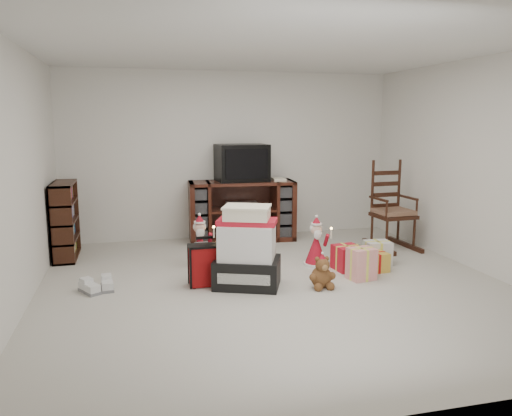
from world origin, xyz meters
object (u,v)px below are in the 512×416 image
(bookshelf, at_px, (65,222))
(gift_cluster, at_px, (360,258))
(rocking_chair, at_px, (391,217))
(sneaker_pair, at_px, (98,286))
(crt_television, at_px, (242,163))
(santa_figurine, at_px, (316,247))
(red_suitcase, at_px, (206,265))
(mrs_claus_figurine, at_px, (200,246))
(tv_stand, at_px, (242,211))
(gift_pile, at_px, (247,252))
(teddy_bear, at_px, (322,274))

(bookshelf, height_order, gift_cluster, bookshelf)
(rocking_chair, relative_size, sneaker_pair, 3.28)
(bookshelf, distance_m, gift_cluster, 3.79)
(sneaker_pair, xyz_separation_m, crt_television, (1.97, 1.92, 1.11))
(santa_figurine, bearing_deg, red_suitcase, -163.40)
(mrs_claus_figurine, bearing_deg, bookshelf, 153.98)
(tv_stand, bearing_deg, bookshelf, -166.92)
(bookshelf, bearing_deg, gift_pile, -39.80)
(santa_figurine, height_order, sneaker_pair, santa_figurine)
(bookshelf, bearing_deg, santa_figurine, -20.77)
(red_suitcase, xyz_separation_m, gift_cluster, (1.90, 0.17, -0.09))
(red_suitcase, xyz_separation_m, teddy_bear, (1.19, -0.37, -0.08))
(rocking_chair, bearing_deg, santa_figurine, -158.08)
(rocking_chair, bearing_deg, gift_cluster, -137.94)
(sneaker_pair, bearing_deg, crt_television, 23.29)
(tv_stand, height_order, rocking_chair, rocking_chair)
(gift_cluster, bearing_deg, red_suitcase, -174.98)
(red_suitcase, height_order, crt_television, crt_television)
(teddy_bear, distance_m, mrs_claus_figurine, 1.62)
(rocking_chair, distance_m, sneaker_pair, 4.05)
(teddy_bear, height_order, sneaker_pair, teddy_bear)
(gift_cluster, bearing_deg, sneaker_pair, -178.72)
(santa_figurine, relative_size, crt_television, 0.82)
(tv_stand, relative_size, gift_cluster, 1.73)
(gift_pile, relative_size, teddy_bear, 2.54)
(rocking_chair, bearing_deg, red_suitcase, -162.34)
(gift_pile, xyz_separation_m, crt_television, (0.42, 2.14, 0.78))
(bookshelf, height_order, santa_figurine, bookshelf)
(teddy_bear, xyz_separation_m, santa_figurine, (0.23, 0.79, 0.09))
(sneaker_pair, relative_size, gift_cluster, 0.42)
(santa_figurine, bearing_deg, rocking_chair, 25.18)
(gift_pile, bearing_deg, sneaker_pair, -166.33)
(rocking_chair, height_order, red_suitcase, rocking_chair)
(gift_cluster, height_order, crt_television, crt_television)
(teddy_bear, bearing_deg, gift_cluster, 36.90)
(tv_stand, xyz_separation_m, bookshelf, (-2.44, -0.41, 0.03))
(bookshelf, distance_m, sneaker_pair, 1.61)
(mrs_claus_figurine, height_order, crt_television, crt_television)
(bookshelf, distance_m, red_suitcase, 2.26)
(tv_stand, height_order, gift_cluster, tv_stand)
(tv_stand, bearing_deg, red_suitcase, -109.30)
(bookshelf, relative_size, santa_figurine, 1.59)
(santa_figurine, bearing_deg, gift_cluster, -28.50)
(rocking_chair, relative_size, santa_figurine, 2.04)
(tv_stand, relative_size, santa_figurine, 2.55)
(teddy_bear, height_order, santa_figurine, santa_figurine)
(sneaker_pair, bearing_deg, mrs_claus_figurine, 9.00)
(gift_pile, height_order, santa_figurine, gift_pile)
(tv_stand, distance_m, santa_figurine, 1.68)
(teddy_bear, relative_size, sneaker_pair, 0.87)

